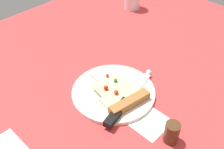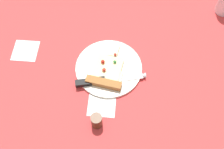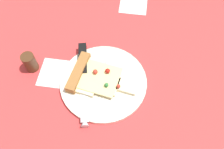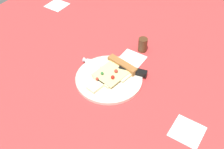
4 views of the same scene
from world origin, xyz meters
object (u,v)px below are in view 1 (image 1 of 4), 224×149
plate (113,92)px  pizza_slice (119,94)px  knife (126,102)px  pepper_shaker (172,132)px

plate → pizza_slice: bearing=170.3°
pizza_slice → knife: size_ratio=0.77×
plate → pepper_shaker: (-20.38, 1.94, 2.23)cm
plate → pepper_shaker: bearing=174.6°
pizza_slice → pepper_shaker: (-17.84, 1.51, 0.89)cm
plate → knife: bearing=168.2°
plate → knife: size_ratio=0.97×
pizza_slice → knife: (-3.09, 0.74, -0.20)cm
pizza_slice → pepper_shaker: pepper_shaker is taller
plate → knife: knife is taller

